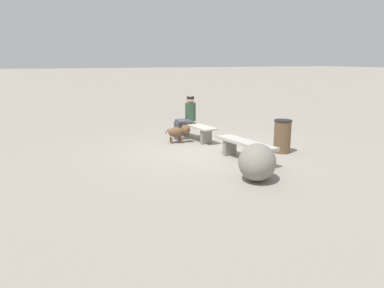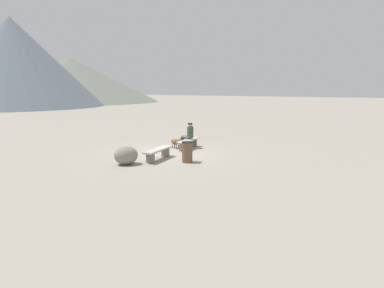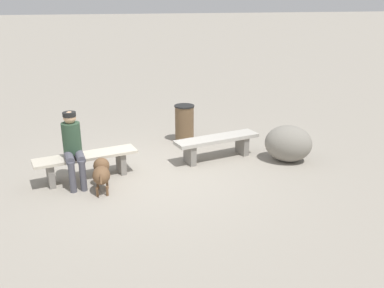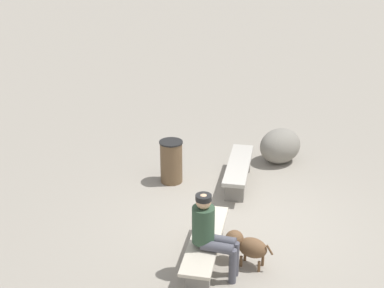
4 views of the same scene
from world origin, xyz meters
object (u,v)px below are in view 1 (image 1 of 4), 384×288
object	(u,v)px
bench_left	(246,147)
dog	(179,131)
bench_right	(194,128)
seated_person	(187,114)
trash_bin	(282,136)
boulder	(257,162)

from	to	relation	value
bench_left	dog	world-z (taller)	dog
bench_right	seated_person	bearing A→B (deg)	24.27
bench_left	seated_person	bearing A→B (deg)	-1.90
bench_right	trash_bin	xyz separation A→B (m)	(-2.35, -1.43, 0.09)
dog	trash_bin	xyz separation A→B (m)	(-2.16, -2.00, 0.10)
dog	bench_right	bearing A→B (deg)	27.15
bench_right	boulder	bearing A→B (deg)	166.19
seated_person	dog	world-z (taller)	seated_person
bench_right	dog	bearing A→B (deg)	101.21
dog	boulder	distance (m)	3.76
seated_person	trash_bin	size ratio (longest dim) A/B	1.52
dog	bench_left	bearing A→B (deg)	-65.18
bench_right	dog	size ratio (longest dim) A/B	2.52
seated_person	bench_right	bearing A→B (deg)	-150.39
dog	boulder	size ratio (longest dim) A/B	0.79
bench_left	seated_person	world-z (taller)	seated_person
bench_left	bench_right	size ratio (longest dim) A/B	0.98
bench_left	trash_bin	distance (m)	1.32
bench_left	seated_person	size ratio (longest dim) A/B	1.41
trash_bin	boulder	bearing A→B (deg)	130.43
bench_left	boulder	bearing A→B (deg)	148.63
bench_right	trash_bin	world-z (taller)	trash_bin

